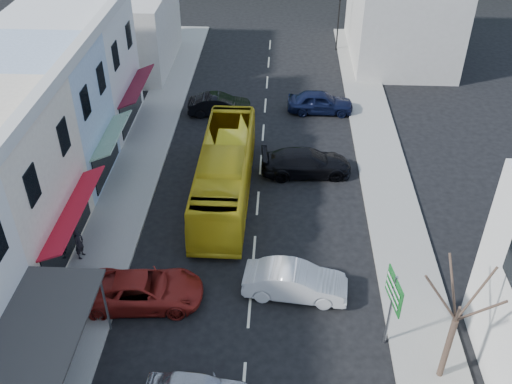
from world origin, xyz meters
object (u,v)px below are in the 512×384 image
(pedestrian_left, at_px, (79,243))
(traffic_signal, at_px, (338,23))
(car_white, at_px, (295,283))
(car_red, at_px, (144,290))
(street_tree, at_px, (456,320))
(direction_sign, at_px, (390,311))
(bus, at_px, (225,173))

(pedestrian_left, distance_m, traffic_signal, 31.61)
(car_white, bearing_deg, car_red, 102.50)
(traffic_signal, bearing_deg, street_tree, 114.12)
(street_tree, bearing_deg, car_red, 164.63)
(pedestrian_left, xyz_separation_m, traffic_signal, (14.39, 28.11, 1.46))
(car_white, distance_m, street_tree, 7.59)
(pedestrian_left, relative_size, street_tree, 0.26)
(car_red, xyz_separation_m, direction_sign, (10.59, -1.83, 1.21))
(bus, distance_m, direction_sign, 12.79)
(car_white, relative_size, direction_sign, 1.15)
(car_white, relative_size, street_tree, 0.66)
(traffic_signal, bearing_deg, car_red, 91.89)
(pedestrian_left, height_order, traffic_signal, traffic_signal)
(car_white, height_order, direction_sign, direction_sign)
(car_white, bearing_deg, street_tree, -120.87)
(car_white, xyz_separation_m, direction_sign, (3.76, -2.64, 1.21))
(street_tree, xyz_separation_m, traffic_signal, (-1.87, 34.26, -0.85))
(direction_sign, bearing_deg, traffic_signal, 80.48)
(bus, bearing_deg, direction_sign, -52.71)
(car_red, relative_size, direction_sign, 1.20)
(car_white, xyz_separation_m, pedestrian_left, (-10.54, 1.90, 0.30))
(car_white, bearing_deg, direction_sign, -119.23)
(car_red, height_order, pedestrian_left, pedestrian_left)
(car_white, distance_m, pedestrian_left, 10.71)
(car_white, bearing_deg, traffic_signal, -1.54)
(pedestrian_left, bearing_deg, direction_sign, -96.81)
(car_red, distance_m, street_tree, 13.27)
(bus, distance_m, pedestrian_left, 8.76)
(bus, xyz_separation_m, pedestrian_left, (-6.63, -5.70, -0.55))
(street_tree, bearing_deg, pedestrian_left, 159.28)
(bus, height_order, pedestrian_left, bus)
(pedestrian_left, bearing_deg, traffic_signal, -16.33)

